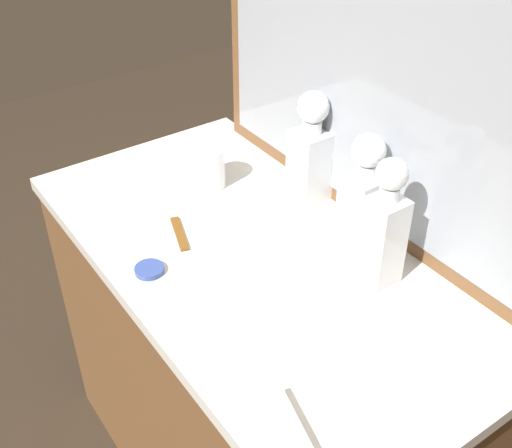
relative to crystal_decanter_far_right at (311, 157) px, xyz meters
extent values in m
cube|color=brown|center=(0.11, -0.24, -0.56)|extent=(1.15, 0.59, 0.83)
cube|color=silver|center=(0.11, -0.24, -0.13)|extent=(1.18, 0.61, 0.03)
cube|color=brown|center=(0.11, 0.05, 0.20)|extent=(1.01, 0.03, 0.62)
cube|color=gray|center=(0.11, 0.04, 0.20)|extent=(0.93, 0.01, 0.54)
cube|color=white|center=(0.00, 0.00, -0.02)|extent=(0.08, 0.08, 0.18)
cube|color=brown|center=(0.00, 0.00, -0.04)|extent=(0.07, 0.07, 0.14)
cylinder|color=white|center=(0.00, 0.00, 0.08)|extent=(0.05, 0.05, 0.03)
sphere|color=white|center=(0.00, 0.00, 0.13)|extent=(0.08, 0.08, 0.08)
cube|color=white|center=(0.33, -0.08, -0.01)|extent=(0.07, 0.07, 0.20)
cube|color=brown|center=(0.33, -0.08, -0.06)|extent=(0.06, 0.06, 0.11)
cylinder|color=white|center=(0.33, -0.08, 0.10)|extent=(0.04, 0.04, 0.03)
sphere|color=white|center=(0.33, -0.08, 0.14)|extent=(0.06, 0.06, 0.06)
cube|color=white|center=(0.20, -0.02, -0.03)|extent=(0.08, 0.08, 0.17)
cube|color=brown|center=(0.20, -0.02, -0.05)|extent=(0.07, 0.07, 0.12)
cylinder|color=white|center=(0.20, -0.02, 0.07)|extent=(0.05, 0.05, 0.03)
sphere|color=white|center=(0.20, -0.02, 0.12)|extent=(0.07, 0.07, 0.07)
cylinder|color=white|center=(-0.19, -0.18, -0.06)|extent=(0.09, 0.09, 0.10)
cylinder|color=silver|center=(-0.19, -0.18, -0.11)|extent=(0.08, 0.08, 0.01)
cube|color=#B7A88C|center=(0.52, -0.47, -0.11)|extent=(0.14, 0.08, 0.01)
cube|color=beige|center=(0.52, -0.47, -0.09)|extent=(0.15, 0.09, 0.01)
cylinder|color=#33478C|center=(0.03, -0.46, -0.11)|extent=(0.06, 0.06, 0.01)
cube|color=brown|center=(-0.05, -0.34, -0.11)|extent=(0.13, 0.06, 0.01)
camera|label=1|loc=(1.02, -0.88, 0.78)|focal=45.30mm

